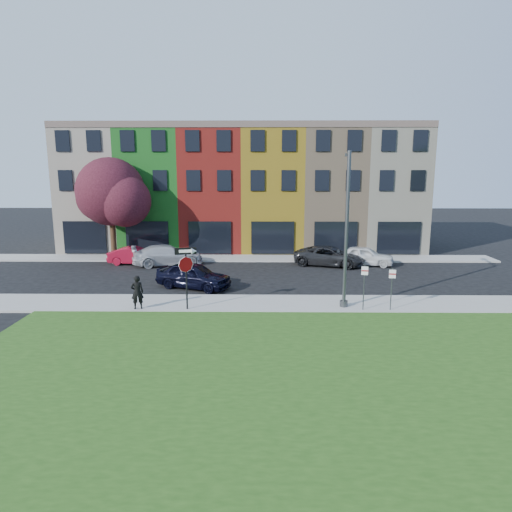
{
  "coord_description": "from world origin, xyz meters",
  "views": [
    {
      "loc": [
        -0.87,
        -19.71,
        7.02
      ],
      "look_at": [
        -1.17,
        4.0,
        2.39
      ],
      "focal_mm": 32.0,
      "sensor_mm": 36.0,
      "label": 1
    }
  ],
  "objects_px": {
    "man": "(137,292)",
    "sedan_near": "(193,275)",
    "stop_sign": "(186,266)",
    "street_lamp": "(346,230)"
  },
  "relations": [
    {
      "from": "man",
      "to": "sedan_near",
      "type": "bearing_deg",
      "value": -132.93
    },
    {
      "from": "street_lamp",
      "to": "sedan_near",
      "type": "bearing_deg",
      "value": 163.58
    },
    {
      "from": "sedan_near",
      "to": "street_lamp",
      "type": "xyz_separation_m",
      "value": [
        8.18,
        -3.71,
        3.23
      ]
    },
    {
      "from": "stop_sign",
      "to": "sedan_near",
      "type": "height_order",
      "value": "stop_sign"
    },
    {
      "from": "man",
      "to": "street_lamp",
      "type": "height_order",
      "value": "street_lamp"
    },
    {
      "from": "man",
      "to": "street_lamp",
      "type": "xyz_separation_m",
      "value": [
        10.3,
        0.71,
        3.03
      ]
    },
    {
      "from": "stop_sign",
      "to": "sedan_near",
      "type": "distance_m",
      "value": 4.72
    },
    {
      "from": "man",
      "to": "stop_sign",
      "type": "bearing_deg",
      "value": 162.25
    },
    {
      "from": "man",
      "to": "street_lamp",
      "type": "relative_size",
      "value": 0.22
    },
    {
      "from": "stop_sign",
      "to": "street_lamp",
      "type": "xyz_separation_m",
      "value": [
        7.85,
        0.73,
        1.67
      ]
    }
  ]
}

